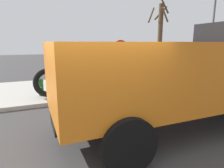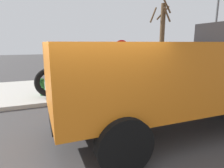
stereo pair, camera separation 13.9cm
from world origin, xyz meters
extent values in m
plane|color=#423F3F|center=(0.00, 0.00, 0.00)|extent=(80.00, 80.00, 0.00)
cube|color=#BCB7AD|center=(0.00, 6.50, 0.07)|extent=(36.00, 5.00, 0.15)
cylinder|color=#2D8438|center=(-0.76, 5.19, 0.43)|extent=(0.21, 0.21, 0.57)
sphere|color=#2D8438|center=(-0.76, 5.19, 0.78)|extent=(0.24, 0.24, 0.24)
cylinder|color=#2D8438|center=(-0.76, 5.00, 0.50)|extent=(0.09, 0.17, 0.09)
cylinder|color=#2D8438|center=(-0.76, 5.37, 0.50)|extent=(0.09, 0.17, 0.09)
cylinder|color=#2D8438|center=(-0.76, 5.00, 0.43)|extent=(0.11, 0.17, 0.11)
torus|color=black|center=(-0.46, 4.88, 0.76)|extent=(1.27, 0.77, 1.22)
cylinder|color=gray|center=(2.66, 4.49, 1.33)|extent=(0.06, 0.06, 2.35)
cylinder|color=red|center=(2.66, 4.45, 2.12)|extent=(0.76, 0.02, 0.76)
cube|color=orange|center=(1.59, 0.64, 1.60)|extent=(4.84, 2.57, 1.60)
cube|color=black|center=(2.69, 0.62, 0.67)|extent=(7.01, 1.00, 0.24)
cylinder|color=black|center=(5.01, 1.84, 0.55)|extent=(1.10, 0.32, 1.10)
cylinder|color=black|center=(0.41, 1.90, 0.55)|extent=(1.10, 0.32, 1.10)
cylinder|color=black|center=(0.38, -0.60, 0.55)|extent=(1.10, 0.32, 1.10)
cylinder|color=#4C3823|center=(6.01, 6.14, 2.35)|extent=(0.27, 0.27, 4.39)
cylinder|color=#4C3823|center=(6.19, 6.42, 4.07)|extent=(0.66, 0.47, 0.78)
cylinder|color=#4C3823|center=(6.02, 5.87, 4.39)|extent=(0.63, 0.11, 0.82)
cylinder|color=#4C3823|center=(6.08, 5.87, 3.91)|extent=(0.64, 0.25, 0.77)
cylinder|color=#4C3823|center=(5.64, 6.56, 3.97)|extent=(0.94, 0.86, 0.99)
cylinder|color=#595B5E|center=(8.59, 4.78, 2.98)|extent=(0.12, 0.12, 5.67)
camera|label=1|loc=(-1.18, -3.45, 2.38)|focal=31.19mm
camera|label=2|loc=(-1.05, -3.50, 2.38)|focal=31.19mm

